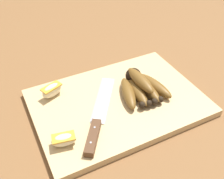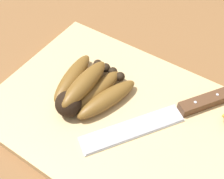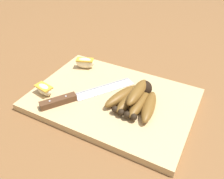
{
  "view_description": "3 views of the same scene",
  "coord_description": "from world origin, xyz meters",
  "px_view_note": "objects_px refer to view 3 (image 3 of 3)",
  "views": [
    {
      "loc": [
        -0.25,
        -0.48,
        0.5
      ],
      "look_at": [
        -0.01,
        0.0,
        0.05
      ],
      "focal_mm": 42.77,
      "sensor_mm": 36.0,
      "label": 1
    },
    {
      "loc": [
        -0.14,
        0.24,
        0.43
      ],
      "look_at": [
        0.03,
        -0.02,
        0.05
      ],
      "focal_mm": 45.53,
      "sensor_mm": 36.0,
      "label": 2
    },
    {
      "loc": [
        0.24,
        -0.47,
        0.44
      ],
      "look_at": [
        -0.01,
        0.01,
        0.03
      ],
      "focal_mm": 38.1,
      "sensor_mm": 36.0,
      "label": 3
    }
  ],
  "objects_px": {
    "apple_wedge_near": "(85,63)",
    "apple_wedge_middle": "(44,89)",
    "banana_bunch": "(136,98)",
    "chefs_knife": "(75,97)"
  },
  "relations": [
    {
      "from": "banana_bunch",
      "to": "apple_wedge_near",
      "type": "xyz_separation_m",
      "value": [
        -0.22,
        0.09,
        0.0
      ]
    },
    {
      "from": "apple_wedge_near",
      "to": "chefs_knife",
      "type": "bearing_deg",
      "value": -66.8
    },
    {
      "from": "chefs_knife",
      "to": "apple_wedge_middle",
      "type": "xyz_separation_m",
      "value": [
        -0.09,
        -0.02,
        0.01
      ]
    },
    {
      "from": "apple_wedge_near",
      "to": "apple_wedge_middle",
      "type": "xyz_separation_m",
      "value": [
        -0.03,
        -0.17,
        -0.0
      ]
    },
    {
      "from": "banana_bunch",
      "to": "apple_wedge_near",
      "type": "relative_size",
      "value": 2.2
    },
    {
      "from": "apple_wedge_near",
      "to": "apple_wedge_middle",
      "type": "distance_m",
      "value": 0.18
    },
    {
      "from": "chefs_knife",
      "to": "apple_wedge_middle",
      "type": "height_order",
      "value": "apple_wedge_middle"
    },
    {
      "from": "chefs_knife",
      "to": "apple_wedge_middle",
      "type": "relative_size",
      "value": 4.1
    },
    {
      "from": "banana_bunch",
      "to": "chefs_knife",
      "type": "bearing_deg",
      "value": -160.06
    },
    {
      "from": "banana_bunch",
      "to": "chefs_knife",
      "type": "relative_size",
      "value": 0.58
    }
  ]
}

